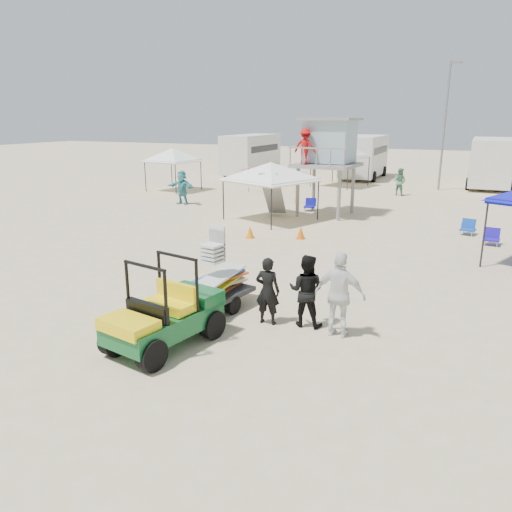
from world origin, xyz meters
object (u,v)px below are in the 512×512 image
at_px(man_left, 268,291).
at_px(lifeguard_tower, 326,145).
at_px(utility_cart, 162,308).
at_px(surf_trailer, 216,280).

distance_m(man_left, lifeguard_tower, 14.14).
relative_size(utility_cart, man_left, 1.66).
height_order(utility_cart, lifeguard_tower, lifeguard_tower).
height_order(utility_cart, man_left, utility_cart).
height_order(utility_cart, surf_trailer, utility_cart).
bearing_deg(utility_cart, man_left, 53.22).
xyz_separation_m(surf_trailer, lifeguard_tower, (-1.18, 13.34, 2.61)).
xyz_separation_m(utility_cart, lifeguard_tower, (-1.17, 15.67, 2.50)).
bearing_deg(surf_trailer, lifeguard_tower, 95.05).
bearing_deg(utility_cart, lifeguard_tower, 94.28).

